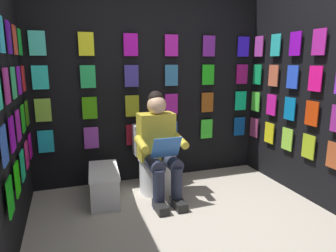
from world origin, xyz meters
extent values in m
plane|color=#B2A899|center=(0.00, 0.00, 0.00)|extent=(30.00, 30.00, 0.00)
cube|color=black|center=(0.00, -1.73, 1.16)|extent=(3.02, 0.10, 2.31)
cube|color=#18B4C9|center=(1.27, -1.64, 0.61)|extent=(0.17, 0.01, 0.26)
cube|color=purple|center=(0.76, -1.64, 0.61)|extent=(0.17, 0.01, 0.26)
cube|color=maroon|center=(0.25, -1.64, 0.61)|extent=(0.17, 0.01, 0.26)
cube|color=#163D98|center=(-0.25, -1.64, 0.61)|extent=(0.17, 0.01, 0.26)
cube|color=green|center=(-0.76, -1.64, 0.61)|extent=(0.17, 0.01, 0.26)
cube|color=#0B4390|center=(-1.27, -1.64, 0.61)|extent=(0.17, 0.01, 0.26)
cube|color=#85BA39|center=(1.27, -1.64, 0.97)|extent=(0.17, 0.01, 0.26)
cube|color=#3A9309|center=(0.76, -1.64, 0.97)|extent=(0.17, 0.01, 0.26)
cube|color=olive|center=(0.25, -1.64, 0.97)|extent=(0.17, 0.01, 0.26)
cube|color=#A21999|center=(-0.25, -1.64, 0.97)|extent=(0.17, 0.01, 0.26)
cube|color=#914A15|center=(-0.76, -1.64, 0.97)|extent=(0.17, 0.01, 0.26)
cube|color=#0FBE87|center=(-1.27, -1.64, 0.97)|extent=(0.17, 0.01, 0.26)
cube|color=#29E2D7|center=(1.27, -1.64, 1.33)|extent=(0.17, 0.01, 0.26)
cube|color=#24B55C|center=(0.76, -1.64, 1.33)|extent=(0.17, 0.01, 0.26)
cube|color=#3C339B|center=(0.25, -1.64, 1.33)|extent=(0.17, 0.01, 0.26)
cube|color=teal|center=(-0.25, -1.64, 1.33)|extent=(0.17, 0.01, 0.26)
cube|color=green|center=(-0.76, -1.64, 1.33)|extent=(0.17, 0.01, 0.26)
cube|color=#9C126C|center=(-1.27, -1.64, 1.33)|extent=(0.17, 0.01, 0.26)
cube|color=#4BDBD1|center=(1.27, -1.64, 1.70)|extent=(0.17, 0.01, 0.26)
cube|color=yellow|center=(0.76, -1.64, 1.70)|extent=(0.17, 0.01, 0.26)
cube|color=#BB12B8|center=(0.25, -1.64, 1.70)|extent=(0.17, 0.01, 0.26)
cube|color=#BF1DB4|center=(-0.25, -1.64, 1.70)|extent=(0.17, 0.01, 0.26)
cube|color=purple|center=(-0.76, -1.64, 1.70)|extent=(0.17, 0.01, 0.26)
cube|color=#2F1BEA|center=(-1.27, -1.64, 1.70)|extent=(0.17, 0.01, 0.26)
cube|color=black|center=(-1.51, -0.84, 1.16)|extent=(0.10, 1.68, 2.31)
cube|color=#91325F|center=(-1.42, -1.51, 0.61)|extent=(0.01, 0.17, 0.26)
cube|color=yellow|center=(-1.42, -1.17, 0.61)|extent=(0.01, 0.17, 0.26)
cube|color=#94D740|center=(-1.42, -0.84, 0.61)|extent=(0.01, 0.17, 0.26)
cube|color=#9BB721|center=(-1.42, -0.50, 0.61)|extent=(0.01, 0.17, 0.26)
cube|color=#AB4D27|center=(-1.42, -0.17, 0.61)|extent=(0.01, 0.17, 0.26)
cube|color=#53D23E|center=(-1.42, -1.51, 0.97)|extent=(0.01, 0.17, 0.26)
cube|color=#D61A9F|center=(-1.42, -1.17, 0.97)|extent=(0.01, 0.17, 0.26)
cube|color=#0D71BA|center=(-1.42, -0.84, 0.97)|extent=(0.01, 0.17, 0.26)
cube|color=red|center=(-1.42, -0.50, 0.97)|extent=(0.01, 0.17, 0.26)
cube|color=#11A153|center=(-1.42, -1.51, 1.33)|extent=(0.01, 0.17, 0.26)
cube|color=#D06445|center=(-1.42, -1.17, 1.33)|extent=(0.01, 0.17, 0.26)
cube|color=blue|center=(-1.42, -0.84, 1.33)|extent=(0.01, 0.17, 0.26)
cube|color=#EF127E|center=(-1.42, -0.50, 1.33)|extent=(0.01, 0.17, 0.26)
cube|color=#B23CA7|center=(-1.42, -1.51, 1.70)|extent=(0.01, 0.17, 0.26)
cube|color=#2BBBB9|center=(-1.42, -1.17, 1.70)|extent=(0.01, 0.17, 0.26)
cube|color=purple|center=(-1.42, -0.84, 1.70)|extent=(0.01, 0.17, 0.26)
cube|color=#AE2095|center=(-1.42, -0.50, 1.70)|extent=(0.01, 0.17, 0.26)
cube|color=black|center=(1.51, -0.84, 1.16)|extent=(0.10, 1.68, 2.31)
cube|color=#0EA412|center=(1.42, -0.17, 0.61)|extent=(0.01, 0.17, 0.26)
cube|color=#21DF0B|center=(1.42, -0.50, 0.61)|extent=(0.01, 0.17, 0.26)
cube|color=#1AD685|center=(1.42, -0.84, 0.61)|extent=(0.01, 0.17, 0.26)
cube|color=#ED278A|center=(1.42, -1.17, 0.61)|extent=(0.01, 0.17, 0.26)
cube|color=#DC0CBC|center=(1.42, -1.51, 0.61)|extent=(0.01, 0.17, 0.26)
cube|color=blue|center=(1.42, -0.17, 0.97)|extent=(0.01, 0.17, 0.26)
cube|color=purple|center=(1.42, -0.50, 0.97)|extent=(0.01, 0.17, 0.26)
cube|color=#B11CBB|center=(1.42, -0.84, 0.97)|extent=(0.01, 0.17, 0.26)
cube|color=green|center=(1.42, -1.17, 0.97)|extent=(0.01, 0.17, 0.26)
cube|color=#409413|center=(1.42, -1.51, 0.97)|extent=(0.01, 0.17, 0.26)
cube|color=#B92F97|center=(1.42, -0.50, 1.33)|extent=(0.01, 0.17, 0.26)
cube|color=#39C378|center=(1.42, -0.84, 1.33)|extent=(0.01, 0.17, 0.26)
cube|color=#9316D7|center=(1.42, -1.17, 1.33)|extent=(0.01, 0.17, 0.26)
cube|color=red|center=(1.42, -1.51, 1.33)|extent=(0.01, 0.17, 0.26)
cube|color=#32B9E2|center=(1.42, -0.50, 1.70)|extent=(0.01, 0.17, 0.26)
cube|color=#5813AC|center=(1.42, -0.84, 1.70)|extent=(0.01, 0.17, 0.26)
cube|color=#EE4533|center=(1.42, -1.17, 1.70)|extent=(0.01, 0.17, 0.26)
cube|color=green|center=(1.42, -1.51, 1.70)|extent=(0.01, 0.17, 0.26)
cylinder|color=white|center=(0.09, -1.22, 0.20)|extent=(0.38, 0.38, 0.40)
cylinder|color=white|center=(0.09, -1.22, 0.41)|extent=(0.41, 0.41, 0.02)
cube|color=white|center=(0.09, -1.48, 0.58)|extent=(0.38, 0.19, 0.36)
cylinder|color=white|center=(0.09, -1.39, 0.58)|extent=(0.39, 0.08, 0.39)
cube|color=gold|center=(0.09, -1.19, 0.68)|extent=(0.41, 0.23, 0.52)
sphere|color=tan|center=(0.09, -1.16, 1.04)|extent=(0.21, 0.21, 0.21)
sphere|color=black|center=(0.09, -1.19, 1.11)|extent=(0.17, 0.17, 0.17)
cylinder|color=#23283D|center=(-0.02, -0.99, 0.44)|extent=(0.16, 0.40, 0.15)
cylinder|color=#23283D|center=(0.18, -0.98, 0.44)|extent=(0.16, 0.40, 0.15)
cylinder|color=#23283D|center=(-0.02, -0.81, 0.21)|extent=(0.12, 0.12, 0.42)
cylinder|color=#23283D|center=(0.18, -0.80, 0.21)|extent=(0.12, 0.12, 0.42)
cube|color=black|center=(-0.02, -0.75, 0.04)|extent=(0.12, 0.26, 0.09)
cube|color=black|center=(0.18, -0.74, 0.04)|extent=(0.12, 0.26, 0.09)
cylinder|color=gold|center=(-0.14, -1.01, 0.66)|extent=(0.09, 0.31, 0.13)
cylinder|color=gold|center=(0.30, -1.00, 0.66)|extent=(0.09, 0.31, 0.13)
cube|color=blue|center=(0.08, -0.85, 0.64)|extent=(0.30, 0.14, 0.23)
cube|color=silver|center=(0.69, -1.18, 0.17)|extent=(0.34, 0.64, 0.33)
cube|color=white|center=(0.69, -1.18, 0.35)|extent=(0.36, 0.66, 0.03)
camera|label=1|loc=(1.02, 1.98, 1.51)|focal=32.31mm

